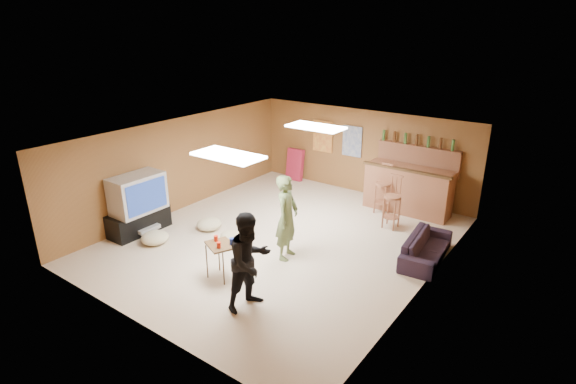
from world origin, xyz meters
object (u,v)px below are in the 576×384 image
Objects in this scene: person_black at (250,261)px; tray_table at (221,261)px; tv_body at (138,193)px; bar_counter at (408,190)px; sofa at (426,248)px; person_olive at (287,217)px.

tray_table is at bearing 81.94° from person_black.
person_black is 2.44× the size of tray_table.
tray_table is at bearing -6.86° from tv_body.
bar_counter is 3.05× the size of tray_table.
tv_body is at bearing 173.14° from tray_table.
tv_body is at bearing 108.90° from sofa.
tv_body is 1.68× the size of tray_table.
tray_table is at bearing -107.27° from bar_counter.
bar_counter is 2.35m from sofa.
tray_table is at bearing 130.21° from sofa.
bar_counter is at bearing -29.38° from person_olive.
tv_body is at bearing -133.00° from bar_counter.
tv_body is 0.67× the size of person_olive.
bar_counter reaches higher than tray_table.
person_black reaches higher than tv_body.
tv_body is 3.70m from person_black.
tv_body is 6.09m from bar_counter.
person_black is at bearing -95.76° from bar_counter.
tv_body is at bearing 93.62° from person_olive.
person_black is (-0.52, -5.11, 0.25)m from bar_counter.
tray_table is (-1.48, -4.77, -0.22)m from bar_counter.
tray_table is (-0.49, -1.29, -0.50)m from person_olive.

